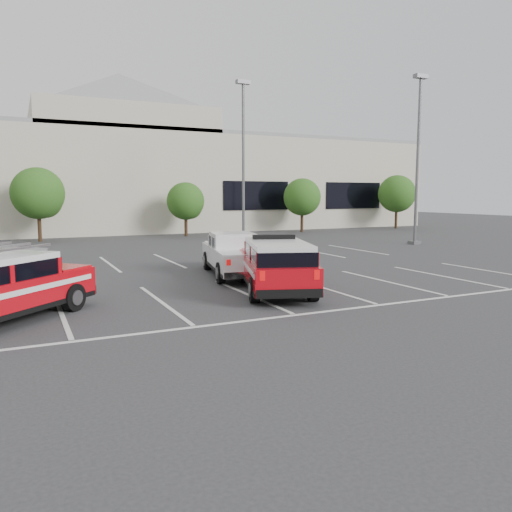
{
  "coord_description": "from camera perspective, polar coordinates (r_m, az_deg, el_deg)",
  "views": [
    {
      "loc": [
        -6.31,
        -13.65,
        3.06
      ],
      "look_at": [
        0.76,
        1.1,
        1.05
      ],
      "focal_mm": 35.0,
      "sensor_mm": 36.0,
      "label": 1
    }
  ],
  "objects": [
    {
      "name": "tree_far_right",
      "position": [
        47.54,
        15.84,
        6.72
      ],
      "size": [
        3.37,
        3.37,
        4.85
      ],
      "color": "#3F2B19",
      "rests_on": "ground"
    },
    {
      "name": "convention_building",
      "position": [
        46.01,
        -17.69,
        8.74
      ],
      "size": [
        60.0,
        16.99,
        13.2
      ],
      "color": "beige",
      "rests_on": "ground"
    },
    {
      "name": "ground",
      "position": [
        15.35,
        -0.8,
        -4.5
      ],
      "size": [
        120.0,
        120.0,
        0.0
      ],
      "primitive_type": "plane",
      "color": "#2D2D2F",
      "rests_on": "ground"
    },
    {
      "name": "stall_markings",
      "position": [
        19.46,
        -6.37,
        -2.07
      ],
      "size": [
        23.0,
        15.0,
        0.01
      ],
      "primitive_type": "cube",
      "color": "silver",
      "rests_on": "ground"
    },
    {
      "name": "tree_right",
      "position": [
        41.62,
        5.37,
        6.57
      ],
      "size": [
        3.07,
        3.07,
        4.42
      ],
      "color": "#3F2B19",
      "rests_on": "ground"
    },
    {
      "name": "tree_mid_left",
      "position": [
        35.73,
        -23.52,
        6.4
      ],
      "size": [
        3.37,
        3.37,
        4.85
      ],
      "color": "#3F2B19",
      "rests_on": "ground"
    },
    {
      "name": "light_pole_mid",
      "position": [
        32.57,
        -1.46,
        10.74
      ],
      "size": [
        0.9,
        0.6,
        10.24
      ],
      "color": "#59595E",
      "rests_on": "ground"
    },
    {
      "name": "light_pole_right",
      "position": [
        32.58,
        17.98,
        10.41
      ],
      "size": [
        0.9,
        0.6,
        10.24
      ],
      "color": "#59595E",
      "rests_on": "ground"
    },
    {
      "name": "tree_mid_right",
      "position": [
        37.48,
        -7.94,
        6.08
      ],
      "size": [
        2.77,
        2.77,
        3.99
      ],
      "color": "#3F2B19",
      "rests_on": "ground"
    },
    {
      "name": "white_pickup",
      "position": [
        19.06,
        -2.46,
        -0.3
      ],
      "size": [
        2.85,
        5.47,
        1.6
      ],
      "rotation": [
        0.0,
        0.0,
        -0.21
      ],
      "color": "silver",
      "rests_on": "ground"
    },
    {
      "name": "fire_chief_suv",
      "position": [
        15.75,
        2.26,
        -1.5
      ],
      "size": [
        3.4,
        5.41,
        1.79
      ],
      "rotation": [
        0.0,
        0.0,
        -0.33
      ],
      "color": "#B10811",
      "rests_on": "ground"
    }
  ]
}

